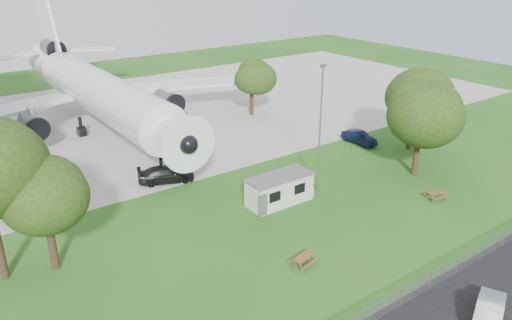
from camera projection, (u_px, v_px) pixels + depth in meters
ground at (293, 247)px, 38.44m from camera, size 160.00×160.00×0.00m
concrete_apron at (111, 123)px, 66.85m from camera, size 120.00×46.00×0.03m
airliner at (97, 90)px, 62.16m from camera, size 46.36×47.73×17.69m
site_cabin at (280, 189)px, 44.84m from camera, size 6.75×2.72×2.62m
picnic_west at (303, 265)px, 36.14m from camera, size 2.07×1.83×0.76m
picnic_east at (436, 199)px, 45.93m from camera, size 2.11×1.89×0.76m
fence at (390, 313)px, 31.34m from camera, size 58.00×0.04×1.30m
lamp_mast at (320, 131)px, 45.26m from camera, size 0.16×0.16×12.00m
tree_west_small at (42, 191)px, 33.46m from camera, size 7.05×7.05×9.70m
tree_east_front at (422, 111)px, 48.53m from camera, size 7.59×7.59×10.56m
tree_east_back at (414, 98)px, 55.73m from camera, size 8.45×8.45×10.20m
tree_far_apron at (252, 76)px, 68.15m from camera, size 5.26×5.26×8.16m
car_centre_sedan at (490, 309)px, 30.55m from camera, size 4.65×3.18×1.45m
car_ne_sedan at (359, 138)px, 59.20m from camera, size 1.65×4.54×1.49m
car_apron_van at (166, 174)px, 49.14m from camera, size 5.92×3.98×1.59m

